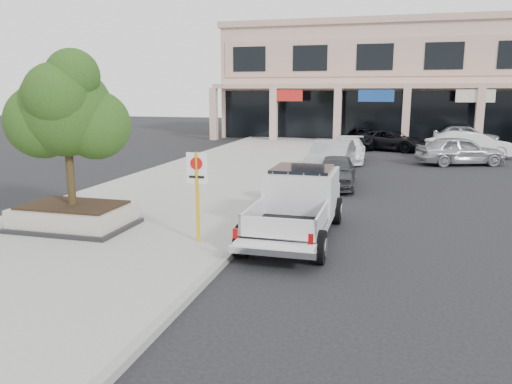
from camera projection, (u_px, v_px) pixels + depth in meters
ground at (298, 255)px, 12.24m from camera, size 120.00×120.00×0.00m
sidewalk at (187, 193)px, 19.31m from camera, size 8.00×52.00×0.15m
curb at (286, 198)px, 18.30m from camera, size 0.20×52.00×0.15m
strip_mall at (469, 81)px, 41.32m from camera, size 40.55×12.43×9.50m
planter at (74, 216)px, 14.06m from camera, size 3.20×2.20×0.68m
planter_tree at (73, 111)px, 13.59m from camera, size 2.90×2.55×4.00m
no_parking_sign at (197, 184)px, 12.55m from camera, size 0.55×0.09×2.30m
hedge at (277, 186)px, 17.73m from camera, size 1.10×0.99×0.93m
pickup_truck at (295, 206)px, 13.46m from camera, size 2.14×5.74×1.81m
curb_car_a at (336, 172)px, 20.63m from camera, size 1.82×3.99×1.33m
curb_car_b at (331, 158)px, 23.77m from camera, size 1.98×5.01×1.62m
curb_car_c at (348, 150)px, 28.16m from camera, size 2.02×4.66×1.34m
curb_car_d at (360, 138)px, 34.79m from camera, size 2.68×5.16×1.39m
lot_car_a at (460, 150)px, 26.92m from camera, size 4.94×3.29×1.56m
lot_car_b at (470, 145)px, 29.27m from camera, size 5.15×3.49×1.61m
lot_car_d at (390, 140)px, 33.50m from camera, size 5.37×3.86×1.36m
lot_car_e at (465, 136)px, 35.88m from camera, size 4.73×2.16×1.57m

